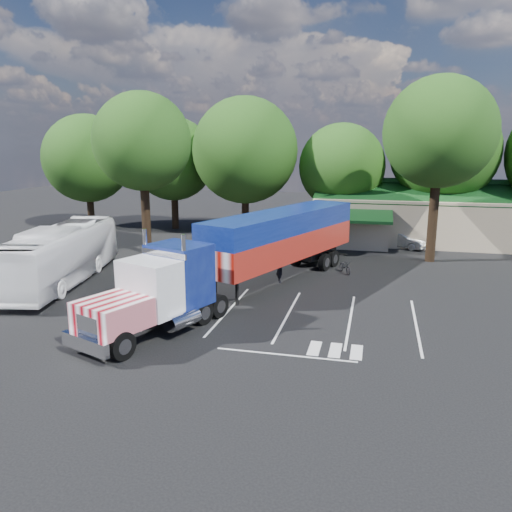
% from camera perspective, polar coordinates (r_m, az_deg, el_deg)
% --- Properties ---
extents(ground, '(120.00, 120.00, 0.00)m').
position_cam_1_polar(ground, '(32.42, -0.05, -2.85)').
color(ground, black).
rests_on(ground, ground).
extents(event_hall, '(24.20, 14.12, 5.55)m').
position_cam_1_polar(event_hall, '(48.98, 21.05, 4.28)').
color(event_hall, tan).
rests_on(event_hall, ground).
extents(tree_row_a, '(9.00, 9.00, 11.68)m').
position_cam_1_polar(tree_row_a, '(55.33, -18.75, 10.50)').
color(tree_row_a, black).
rests_on(tree_row_a, ground).
extents(tree_row_b, '(8.40, 8.40, 11.35)m').
position_cam_1_polar(tree_row_b, '(52.31, -9.45, 10.87)').
color(tree_row_b, black).
rests_on(tree_row_b, ground).
extents(tree_row_c, '(10.00, 10.00, 13.05)m').
position_cam_1_polar(tree_row_c, '(48.16, -1.26, 11.96)').
color(tree_row_c, black).
rests_on(tree_row_c, ground).
extents(tree_row_d, '(8.00, 8.00, 10.60)m').
position_cam_1_polar(tree_row_d, '(47.99, 9.76, 10.04)').
color(tree_row_d, black).
rests_on(tree_row_d, ground).
extents(tree_row_e, '(9.60, 9.60, 12.90)m').
position_cam_1_polar(tree_row_e, '(48.65, 20.71, 11.22)').
color(tree_row_e, black).
rests_on(tree_row_e, ground).
extents(tree_near_left, '(7.60, 7.60, 12.65)m').
position_cam_1_polar(tree_near_left, '(40.51, -12.87, 12.58)').
color(tree_near_left, black).
rests_on(tree_near_left, ground).
extents(tree_near_right, '(8.00, 8.00, 13.50)m').
position_cam_1_polar(tree_near_right, '(39.04, 20.25, 13.09)').
color(tree_near_right, black).
rests_on(tree_near_right, ground).
extents(semi_truck, '(10.71, 21.98, 4.72)m').
position_cam_1_polar(semi_truck, '(29.69, 0.05, 1.00)').
color(semi_truck, black).
rests_on(semi_truck, ground).
extents(woman, '(0.65, 0.78, 1.84)m').
position_cam_1_polar(woman, '(31.85, 2.75, -1.43)').
color(woman, black).
rests_on(woman, ground).
extents(bicycle, '(1.35, 1.82, 0.91)m').
position_cam_1_polar(bicycle, '(34.77, 10.14, -1.19)').
color(bicycle, black).
rests_on(bicycle, ground).
extents(tour_bus, '(5.54, 13.39, 3.63)m').
position_cam_1_polar(tour_bus, '(33.96, -21.44, 0.13)').
color(tour_bus, white).
rests_on(tour_bus, ground).
extents(silver_sedan, '(4.22, 3.14, 1.33)m').
position_cam_1_polar(silver_sedan, '(44.19, 16.37, 1.74)').
color(silver_sedan, '#A3A7AA').
rests_on(silver_sedan, ground).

